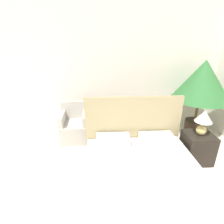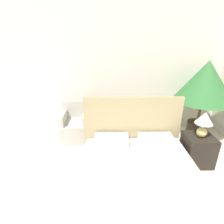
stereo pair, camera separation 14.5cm
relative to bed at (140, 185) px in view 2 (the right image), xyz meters
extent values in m
cube|color=silver|center=(-0.56, 2.40, 1.21)|extent=(10.00, 0.06, 2.90)
cube|color=#4C4238|center=(0.00, -0.11, -0.13)|extent=(1.70, 2.17, 0.23)
cube|color=silver|center=(0.00, -0.11, 0.08)|extent=(1.67, 2.12, 0.19)
cube|color=tan|center=(0.00, 1.01, 0.35)|extent=(1.74, 0.06, 1.20)
cube|color=white|center=(-0.38, 0.79, 0.24)|extent=(0.58, 0.30, 0.14)
cube|color=white|center=(0.38, 0.79, 0.24)|extent=(0.58, 0.30, 0.14)
cube|color=#B7B2A8|center=(-1.19, 1.67, -0.04)|extent=(0.63, 0.64, 0.41)
cube|color=#B7B2A8|center=(-1.20, 1.95, 0.37)|extent=(0.60, 0.09, 0.41)
cube|color=#B7B2A8|center=(-1.44, 1.66, 0.28)|extent=(0.13, 0.55, 0.22)
cube|color=#B7B2A8|center=(-0.94, 1.69, 0.28)|extent=(0.13, 0.55, 0.22)
cube|color=#B7B2A8|center=(-0.28, 1.67, -0.04)|extent=(0.67, 0.69, 0.41)
cube|color=#B7B2A8|center=(-0.32, 1.95, 0.37)|extent=(0.60, 0.14, 0.41)
cube|color=#B7B2A8|center=(-0.53, 1.64, 0.28)|extent=(0.17, 0.56, 0.22)
cube|color=#B7B2A8|center=(-0.03, 1.71, 0.28)|extent=(0.17, 0.56, 0.22)
cylinder|color=#38281E|center=(1.57, 1.69, -0.05)|extent=(0.42, 0.42, 0.39)
cylinder|color=brown|center=(1.57, 1.69, 0.40)|extent=(0.06, 0.06, 0.51)
cone|color=#2D6B33|center=(1.57, 1.69, 1.07)|extent=(1.21, 1.21, 0.84)
cube|color=black|center=(1.16, 0.78, 0.03)|extent=(0.49, 0.45, 0.55)
sphere|color=tan|center=(1.16, 0.76, 0.39)|extent=(0.17, 0.17, 0.17)
cylinder|color=tan|center=(1.16, 0.76, 0.52)|extent=(0.02, 0.02, 0.08)
cone|color=silver|center=(1.16, 0.76, 0.66)|extent=(0.29, 0.29, 0.20)
cylinder|color=brown|center=(-0.73, 1.71, 0.00)|extent=(0.37, 0.37, 0.49)
camera|label=1|loc=(-0.55, -1.83, 1.83)|focal=28.00mm
camera|label=2|loc=(-0.41, -1.84, 1.83)|focal=28.00mm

